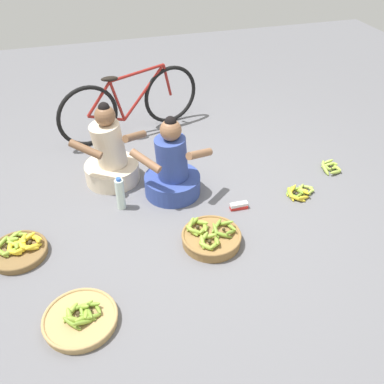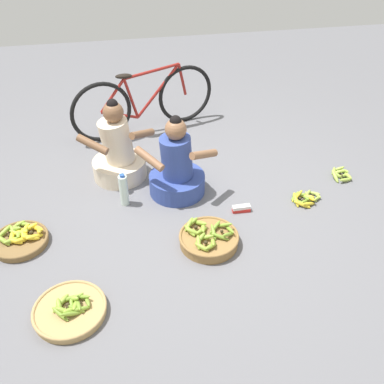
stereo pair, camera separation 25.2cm
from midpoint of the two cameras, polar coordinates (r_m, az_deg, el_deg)
ground_plane at (r=3.86m, az=-2.70°, el=-2.50°), size 10.00×10.00×0.00m
vendor_woman_front at (r=3.93m, az=-4.49°, el=2.86°), size 0.75×0.52×0.79m
vendor_woman_behind at (r=4.19m, az=-12.45°, el=4.53°), size 0.73×0.54×0.82m
bicycle_leaning at (r=4.95m, az=-9.57°, el=11.40°), size 1.64×0.53×0.73m
banana_basket_back_right at (r=3.12m, az=-16.89°, el=-15.81°), size 0.51×0.51×0.13m
banana_basket_near_bicycle at (r=3.73m, az=-23.80°, el=-7.05°), size 0.46×0.46×0.14m
banana_basket_near_vendor at (r=3.50m, az=0.46°, el=-6.07°), size 0.49×0.49×0.17m
loose_bananas_back_left at (r=4.11m, az=12.28°, el=-0.09°), size 0.31×0.25×0.10m
loose_bananas_mid_right at (r=4.55m, az=16.33°, el=3.15°), size 0.19×0.25×0.09m
water_bottle at (r=3.87m, az=-11.33°, el=-0.30°), size 0.08×0.08×0.32m
packet_carton_stack at (r=3.87m, az=4.37°, el=-1.90°), size 0.16×0.06×0.06m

